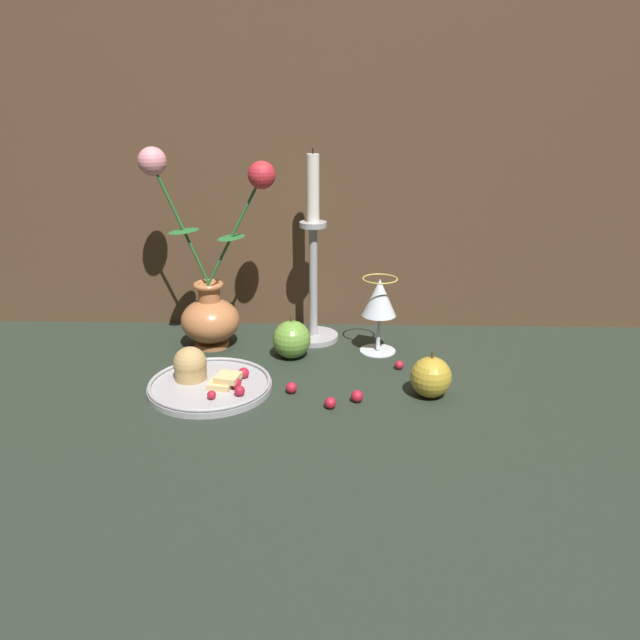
{
  "coord_description": "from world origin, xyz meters",
  "views": [
    {
      "loc": [
        0.04,
        -1.01,
        0.46
      ],
      "look_at": [
        0.01,
        0.0,
        0.1
      ],
      "focal_mm": 35.0,
      "sensor_mm": 36.0,
      "label": 1
    }
  ],
  "objects_px": {
    "vase": "(209,294)",
    "apple_beside_vase": "(292,339)",
    "plate_with_pastries": "(206,380)",
    "wine_glass": "(379,301)",
    "candlestick": "(313,273)",
    "apple_near_glass": "(431,377)"
  },
  "relations": [
    {
      "from": "vase",
      "to": "apple_beside_vase",
      "type": "xyz_separation_m",
      "value": [
        0.16,
        -0.05,
        -0.07
      ]
    },
    {
      "from": "plate_with_pastries",
      "to": "apple_beside_vase",
      "type": "height_order",
      "value": "apple_beside_vase"
    },
    {
      "from": "plate_with_pastries",
      "to": "vase",
      "type": "bearing_deg",
      "value": 97.66
    },
    {
      "from": "plate_with_pastries",
      "to": "wine_glass",
      "type": "bearing_deg",
      "value": 29.61
    },
    {
      "from": "wine_glass",
      "to": "apple_beside_vase",
      "type": "bearing_deg",
      "value": -168.55
    },
    {
      "from": "wine_glass",
      "to": "apple_beside_vase",
      "type": "distance_m",
      "value": 0.18
    },
    {
      "from": "wine_glass",
      "to": "candlestick",
      "type": "xyz_separation_m",
      "value": [
        -0.13,
        0.06,
        0.04
      ]
    },
    {
      "from": "plate_with_pastries",
      "to": "wine_glass",
      "type": "distance_m",
      "value": 0.35
    },
    {
      "from": "candlestick",
      "to": "plate_with_pastries",
      "type": "bearing_deg",
      "value": -126.82
    },
    {
      "from": "plate_with_pastries",
      "to": "apple_near_glass",
      "type": "height_order",
      "value": "apple_near_glass"
    },
    {
      "from": "wine_glass",
      "to": "candlestick",
      "type": "relative_size",
      "value": 0.39
    },
    {
      "from": "plate_with_pastries",
      "to": "apple_near_glass",
      "type": "bearing_deg",
      "value": -2.7
    },
    {
      "from": "vase",
      "to": "candlestick",
      "type": "xyz_separation_m",
      "value": [
        0.2,
        0.04,
        0.03
      ]
    },
    {
      "from": "vase",
      "to": "apple_beside_vase",
      "type": "distance_m",
      "value": 0.18
    },
    {
      "from": "vase",
      "to": "plate_with_pastries",
      "type": "bearing_deg",
      "value": -82.34
    },
    {
      "from": "wine_glass",
      "to": "plate_with_pastries",
      "type": "bearing_deg",
      "value": -150.39
    },
    {
      "from": "candlestick",
      "to": "apple_beside_vase",
      "type": "relative_size",
      "value": 4.47
    },
    {
      "from": "plate_with_pastries",
      "to": "candlestick",
      "type": "distance_m",
      "value": 0.31
    },
    {
      "from": "vase",
      "to": "apple_near_glass",
      "type": "relative_size",
      "value": 4.77
    },
    {
      "from": "candlestick",
      "to": "apple_near_glass",
      "type": "xyz_separation_m",
      "value": [
        0.2,
        -0.25,
        -0.1
      ]
    },
    {
      "from": "vase",
      "to": "plate_with_pastries",
      "type": "distance_m",
      "value": 0.21
    },
    {
      "from": "candlestick",
      "to": "apple_beside_vase",
      "type": "distance_m",
      "value": 0.14
    }
  ]
}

